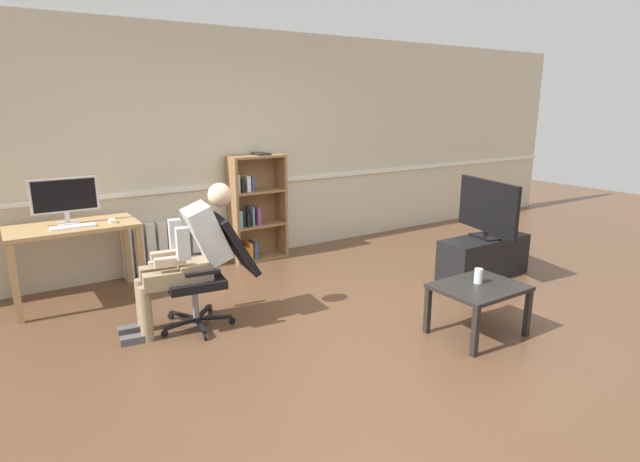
{
  "coord_description": "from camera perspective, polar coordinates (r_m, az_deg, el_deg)",
  "views": [
    {
      "loc": [
        -2.38,
        -2.98,
        1.86
      ],
      "look_at": [
        0.15,
        0.85,
        0.7
      ],
      "focal_mm": 28.36,
      "sensor_mm": 36.0,
      "label": 1
    }
  ],
  "objects": [
    {
      "name": "coffee_table",
      "position": [
        4.34,
        17.49,
        -6.59
      ],
      "size": [
        0.7,
        0.55,
        0.43
      ],
      "color": "black",
      "rests_on": "ground_plane"
    },
    {
      "name": "tv_screen",
      "position": [
        5.71,
        18.38,
        2.5
      ],
      "size": [
        0.27,
        0.93,
        0.63
      ],
      "rotation": [
        0.0,
        0.0,
        1.33
      ],
      "color": "black",
      "rests_on": "tv_stand"
    },
    {
      "name": "drinking_glass",
      "position": [
        4.35,
        17.44,
        -4.85
      ],
      "size": [
        0.07,
        0.07,
        0.12
      ],
      "primitive_type": "cylinder",
      "color": "silver",
      "rests_on": "coffee_table"
    },
    {
      "name": "radiator",
      "position": [
        5.94,
        -17.3,
        -1.79
      ],
      "size": [
        0.87,
        0.08,
        0.58
      ],
      "color": "white",
      "rests_on": "ground_plane"
    },
    {
      "name": "tv_stand",
      "position": [
        5.84,
        17.95,
        -2.82
      ],
      "size": [
        1.07,
        0.39,
        0.44
      ],
      "color": "black",
      "rests_on": "ground_plane"
    },
    {
      "name": "keyboard",
      "position": [
        5.14,
        -26.1,
        0.42
      ],
      "size": [
        0.38,
        0.12,
        0.02
      ],
      "primitive_type": "cube",
      "color": "white",
      "rests_on": "computer_desk"
    },
    {
      "name": "imac_monitor",
      "position": [
        5.3,
        -26.84,
        3.44
      ],
      "size": [
        0.59,
        0.14,
        0.43
      ],
      "color": "silver",
      "rests_on": "computer_desk"
    },
    {
      "name": "ground_plane",
      "position": [
        4.24,
        4.76,
        -11.87
      ],
      "size": [
        18.0,
        18.0,
        0.0
      ],
      "primitive_type": "plane",
      "color": "brown"
    },
    {
      "name": "bookshelf",
      "position": [
        6.16,
        -7.46,
        2.29
      ],
      "size": [
        0.68,
        0.29,
        1.29
      ],
      "color": "olive",
      "rests_on": "ground_plane"
    },
    {
      "name": "back_wall",
      "position": [
        6.13,
        -10.65,
        9.16
      ],
      "size": [
        12.0,
        0.13,
        2.7
      ],
      "color": "beige",
      "rests_on": "ground_plane"
    },
    {
      "name": "computer_mouse",
      "position": [
        5.21,
        -22.37,
        1.05
      ],
      "size": [
        0.06,
        0.1,
        0.03
      ],
      "primitive_type": "cube",
      "color": "white",
      "rests_on": "computer_desk"
    },
    {
      "name": "computer_desk",
      "position": [
        5.3,
        -26.06,
        -0.58
      ],
      "size": [
        1.13,
        0.64,
        0.76
      ],
      "color": "tan",
      "rests_on": "ground_plane"
    },
    {
      "name": "person_seated",
      "position": [
        4.32,
        -14.61,
        -2.5
      ],
      "size": [
        0.99,
        0.43,
        1.22
      ],
      "rotation": [
        0.0,
        0.0,
        -1.7
      ],
      "color": "#937F60",
      "rests_on": "ground_plane"
    },
    {
      "name": "office_chair",
      "position": [
        4.4,
        -12.0,
        -3.88
      ],
      "size": [
        0.88,
        0.62,
        0.95
      ],
      "rotation": [
        0.0,
        0.0,
        -1.7
      ],
      "color": "black",
      "rests_on": "ground_plane"
    }
  ]
}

